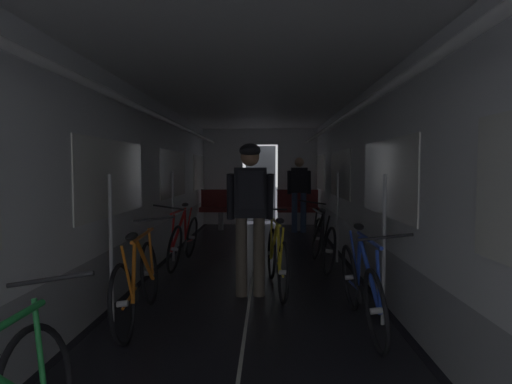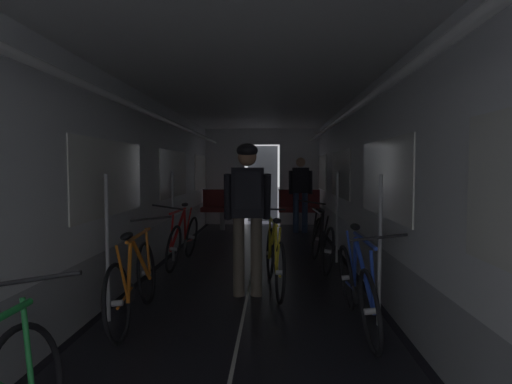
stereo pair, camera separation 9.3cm
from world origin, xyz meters
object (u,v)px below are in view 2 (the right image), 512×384
bench_seat_far_left (223,206)px  bicycle_yellow_in_aisle (275,258)px  person_standing_near_bench (300,189)px  bench_seat_far_right (299,206)px  bicycle_red (183,239)px  bicycle_blue (357,287)px  bicycle_black (321,241)px  person_cyclist_aisle (248,202)px  bicycle_orange (134,281)px

bench_seat_far_left → bicycle_yellow_in_aisle: size_ratio=0.58×
person_standing_near_bench → bench_seat_far_right: bearing=90.4°
bicycle_red → bench_seat_far_right: bearing=61.4°
bench_seat_far_right → person_standing_near_bench: size_ratio=0.58×
bicycle_blue → bicycle_red: 3.24m
bicycle_blue → bicycle_black: (-0.05, 2.37, -0.00)m
bench_seat_far_left → person_cyclist_aisle: 5.25m
bicycle_black → person_standing_near_bench: 3.36m
bicycle_black → bicycle_orange: bearing=-131.7°
bicycle_orange → bench_seat_far_right: bearing=72.1°
bicycle_yellow_in_aisle → person_standing_near_bench: bearing=82.5°
bench_seat_far_right → person_cyclist_aisle: size_ratio=0.57×
bicycle_blue → bicycle_red: (-2.12, 2.45, -0.00)m
bench_seat_far_right → bicycle_blue: 6.06m
bicycle_black → bicycle_orange: 3.05m
person_cyclist_aisle → bicycle_black: bearing=55.7°
bicycle_orange → person_cyclist_aisle: bearing=38.2°
bicycle_black → bicycle_yellow_in_aisle: bicycle_black is taller
bicycle_orange → person_standing_near_bench: person_standing_near_bench is taller
bench_seat_far_right → bicycle_blue: (0.16, -6.05, -0.19)m
bicycle_orange → bicycle_yellow_in_aisle: 1.71m
bench_seat_far_left → bicycle_orange: bench_seat_far_left is taller
bicycle_blue → bicycle_yellow_in_aisle: bearing=122.5°
bicycle_blue → bicycle_orange: (-2.08, 0.09, 0.00)m
bicycle_orange → person_cyclist_aisle: size_ratio=0.98×
bicycle_red → bicycle_orange: bearing=-89.0°
bench_seat_far_right → bicycle_yellow_in_aisle: bearing=-96.9°
bicycle_black → person_cyclist_aisle: bearing=-124.3°
bicycle_blue → bicycle_red: bearing=130.9°
bicycle_black → bicycle_yellow_in_aisle: (-0.69, -1.20, 0.00)m
bench_seat_far_right → bicycle_yellow_in_aisle: bench_seat_far_right is taller
bicycle_blue → bicycle_yellow_in_aisle: 1.39m
bicycle_black → person_standing_near_bench: person_standing_near_bench is taller
bicycle_blue → bench_seat_far_left: bearing=107.9°
bench_seat_far_right → person_cyclist_aisle: bearing=-99.8°
bicycle_yellow_in_aisle → person_standing_near_bench: 4.58m
bench_seat_far_right → bicycle_black: 3.69m
person_cyclist_aisle → person_standing_near_bench: (0.90, 4.77, -0.10)m
person_cyclist_aisle → bicycle_yellow_in_aisle: (0.30, 0.26, -0.69)m
bicycle_red → person_standing_near_bench: bearing=58.6°
bicycle_blue → person_standing_near_bench: size_ratio=1.00×
bench_seat_far_right → bicycle_black: size_ratio=0.58×
bench_seat_far_left → bicycle_orange: bearing=-91.2°
person_cyclist_aisle → bicycle_yellow_in_aisle: bearing=40.9°
bicycle_red → person_cyclist_aisle: bearing=-55.3°
bench_seat_far_left → bicycle_red: size_ratio=0.58×
bicycle_red → person_standing_near_bench: (1.97, 3.23, 0.59)m
bicycle_orange → person_standing_near_bench: bearing=71.0°
bicycle_orange → bicycle_black: bearing=48.3°
bicycle_black → bicycle_yellow_in_aisle: bearing=-120.0°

